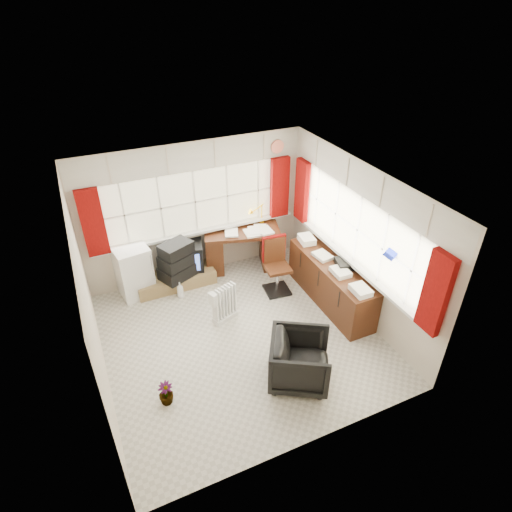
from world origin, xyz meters
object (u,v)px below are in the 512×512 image
at_px(desk, 242,246).
at_px(crt_tv, 188,256).
at_px(task_chair, 276,262).
at_px(office_chair, 300,360).
at_px(radiator, 225,306).
at_px(desk_lamp, 262,209).
at_px(mini_fridge, 134,271).
at_px(credenza, 330,282).
at_px(tv_bench, 176,280).

distance_m(desk, crt_tv, 1.05).
xyz_separation_m(desk, task_chair, (0.26, -0.87, 0.10)).
height_order(office_chair, radiator, office_chair).
xyz_separation_m(desk_lamp, office_chair, (-0.83, -3.02, -0.71)).
xyz_separation_m(radiator, mini_fridge, (-1.17, 1.30, 0.21)).
bearing_deg(credenza, mini_fridge, 151.65).
relative_size(desk, tv_bench, 1.08).
bearing_deg(radiator, task_chair, 20.79).
bearing_deg(desk_lamp, task_chair, -101.07).
bearing_deg(desk, crt_tv, 178.14).
xyz_separation_m(credenza, mini_fridge, (-2.96, 1.60, 0.07)).
xyz_separation_m(radiator, tv_bench, (-0.48, 1.22, -0.13)).
bearing_deg(task_chair, crt_tv, 145.37).
bearing_deg(radiator, desk, 56.61).
height_order(desk_lamp, mini_fridge, desk_lamp).
bearing_deg(office_chair, credenza, -14.86).
xyz_separation_m(desk, mini_fridge, (-2.03, -0.00, 0.02)).
height_order(task_chair, tv_bench, task_chair).
bearing_deg(crt_tv, desk, -1.86).
distance_m(office_chair, radiator, 1.67).
bearing_deg(task_chair, radiator, -159.21).
relative_size(desk, desk_lamp, 3.77).
xyz_separation_m(credenza, crt_tv, (-1.99, 1.63, 0.10)).
bearing_deg(radiator, crt_tv, 98.27).
height_order(radiator, mini_fridge, mini_fridge).
xyz_separation_m(radiator, crt_tv, (-0.19, 1.33, 0.23)).
relative_size(radiator, mini_fridge, 0.68).
distance_m(radiator, credenza, 1.83).
relative_size(desk_lamp, task_chair, 0.39).
bearing_deg(radiator, mini_fridge, 131.96).
height_order(desk, desk_lamp, desk_lamp).
relative_size(task_chair, credenza, 0.51).
bearing_deg(mini_fridge, office_chair, -60.33).
xyz_separation_m(desk_lamp, tv_bench, (-1.80, -0.20, -0.95)).
bearing_deg(desk, office_chair, -97.39).
bearing_deg(office_chair, radiator, 47.33).
distance_m(radiator, tv_bench, 1.32).
bearing_deg(task_chair, desk, 106.83).
bearing_deg(desk, credenza, -59.59).
relative_size(task_chair, radiator, 1.60).
relative_size(radiator, credenza, 0.32).
xyz_separation_m(office_chair, credenza, (1.31, 1.30, 0.03)).
relative_size(task_chair, crt_tv, 1.58).
relative_size(office_chair, credenza, 0.40).
bearing_deg(tv_bench, mini_fridge, 173.36).
bearing_deg(office_chair, mini_fridge, 60.22).
bearing_deg(mini_fridge, tv_bench, -6.64).
bearing_deg(office_chair, desk, 23.16).
distance_m(desk, desk_lamp, 0.79).
relative_size(credenza, tv_bench, 1.43).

